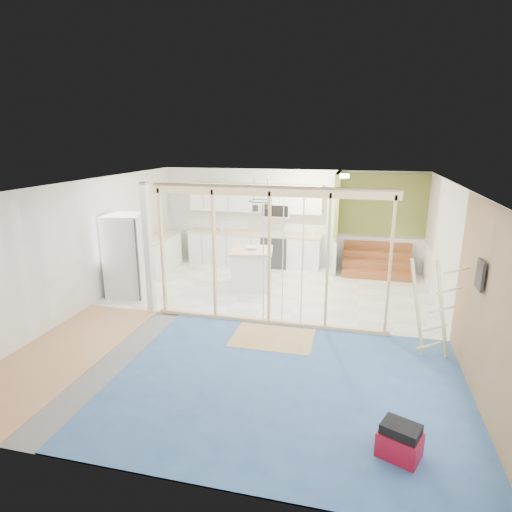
% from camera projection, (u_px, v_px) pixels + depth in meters
% --- Properties ---
extents(room, '(7.01, 8.01, 2.61)m').
position_uv_depth(room, '(253.00, 257.00, 7.80)').
color(room, slate).
rests_on(room, ground).
extents(floor_overlays, '(7.00, 8.00, 0.03)m').
position_uv_depth(floor_overlays, '(258.00, 321.00, 8.18)').
color(floor_overlays, white).
rests_on(floor_overlays, room).
extents(stud_frame, '(4.66, 0.14, 2.60)m').
position_uv_depth(stud_frame, '(240.00, 240.00, 7.78)').
color(stud_frame, beige).
rests_on(stud_frame, room).
extents(base_cabinets, '(4.45, 2.24, 0.93)m').
position_uv_depth(base_cabinets, '(226.00, 250.00, 11.53)').
color(base_cabinets, white).
rests_on(base_cabinets, room).
extents(upper_cabinets, '(3.60, 0.41, 0.85)m').
position_uv_depth(upper_cabinets, '(257.00, 199.00, 11.43)').
color(upper_cabinets, white).
rests_on(upper_cabinets, room).
extents(green_partition, '(2.25, 1.51, 2.60)m').
position_uv_depth(green_partition, '(366.00, 238.00, 10.86)').
color(green_partition, olive).
rests_on(green_partition, room).
extents(pot_rack, '(0.52, 0.52, 0.72)m').
position_uv_depth(pot_rack, '(260.00, 203.00, 9.45)').
color(pot_rack, black).
rests_on(pot_rack, room).
extents(sheathing_panel, '(0.02, 4.00, 2.60)m').
position_uv_depth(sheathing_panel, '(494.00, 318.00, 5.13)').
color(sheathing_panel, '#9D8055').
rests_on(sheathing_panel, room).
extents(electrical_panel, '(0.04, 0.30, 0.40)m').
position_uv_depth(electrical_panel, '(480.00, 275.00, 5.61)').
color(electrical_panel, '#353439').
rests_on(electrical_panel, room).
extents(ceiling_light, '(0.32, 0.32, 0.08)m').
position_uv_depth(ceiling_light, '(342.00, 176.00, 9.96)').
color(ceiling_light, '#FFEABF').
rests_on(ceiling_light, room).
extents(fridge, '(0.95, 0.92, 1.82)m').
position_uv_depth(fridge, '(126.00, 256.00, 9.33)').
color(fridge, silver).
rests_on(fridge, room).
extents(island, '(1.10, 1.10, 0.93)m').
position_uv_depth(island, '(252.00, 269.00, 9.89)').
color(island, white).
rests_on(island, room).
extents(bowl, '(0.32, 0.32, 0.06)m').
position_uv_depth(bowl, '(252.00, 248.00, 9.79)').
color(bowl, white).
rests_on(bowl, island).
extents(soap_bottle_a, '(0.15, 0.15, 0.31)m').
position_uv_depth(soap_bottle_a, '(222.00, 225.00, 11.68)').
color(soap_bottle_a, silver).
rests_on(soap_bottle_a, base_cabinets).
extents(soap_bottle_b, '(0.09, 0.09, 0.18)m').
position_uv_depth(soap_bottle_b, '(314.00, 231.00, 11.27)').
color(soap_bottle_b, white).
rests_on(soap_bottle_b, base_cabinets).
extents(toolbox, '(0.53, 0.47, 0.42)m').
position_uv_depth(toolbox, '(400.00, 442.00, 4.64)').
color(toolbox, maroon).
rests_on(toolbox, room).
extents(ladder, '(0.87, 0.17, 1.64)m').
position_uv_depth(ladder, '(433.00, 310.00, 6.58)').
color(ladder, '#D1BD80').
rests_on(ladder, room).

